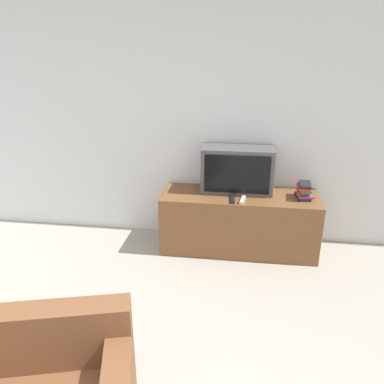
{
  "coord_description": "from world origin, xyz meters",
  "views": [
    {
      "loc": [
        0.71,
        -0.88,
        2.03
      ],
      "look_at": [
        0.26,
        2.3,
        0.78
      ],
      "focal_mm": 35.0,
      "sensor_mm": 36.0,
      "label": 1
    }
  ],
  "objects_px": {
    "book_stack": "(304,191)",
    "remote_on_stand": "(243,200)",
    "tv_stand": "(239,222)",
    "remote_secondary": "(233,199)",
    "television": "(237,170)"
  },
  "relations": [
    {
      "from": "remote_secondary",
      "to": "tv_stand",
      "type": "bearing_deg",
      "value": 64.63
    },
    {
      "from": "television",
      "to": "remote_secondary",
      "type": "distance_m",
      "value": 0.35
    },
    {
      "from": "television",
      "to": "remote_on_stand",
      "type": "bearing_deg",
      "value": -75.73
    },
    {
      "from": "book_stack",
      "to": "remote_secondary",
      "type": "xyz_separation_m",
      "value": [
        -0.7,
        -0.15,
        -0.07
      ]
    },
    {
      "from": "tv_stand",
      "to": "book_stack",
      "type": "distance_m",
      "value": 0.74
    },
    {
      "from": "tv_stand",
      "to": "television",
      "type": "bearing_deg",
      "value": 110.4
    },
    {
      "from": "television",
      "to": "remote_on_stand",
      "type": "distance_m",
      "value": 0.36
    },
    {
      "from": "television",
      "to": "book_stack",
      "type": "relative_size",
      "value": 3.13
    },
    {
      "from": "television",
      "to": "remote_secondary",
      "type": "xyz_separation_m",
      "value": [
        -0.03,
        -0.26,
        -0.22
      ]
    },
    {
      "from": "tv_stand",
      "to": "remote_secondary",
      "type": "relative_size",
      "value": 8.05
    },
    {
      "from": "television",
      "to": "remote_secondary",
      "type": "relative_size",
      "value": 3.67
    },
    {
      "from": "book_stack",
      "to": "television",
      "type": "bearing_deg",
      "value": 170.34
    },
    {
      "from": "remote_on_stand",
      "to": "tv_stand",
      "type": "bearing_deg",
      "value": 99.78
    },
    {
      "from": "book_stack",
      "to": "remote_on_stand",
      "type": "bearing_deg",
      "value": -165.31
    },
    {
      "from": "book_stack",
      "to": "remote_secondary",
      "type": "bearing_deg",
      "value": -167.93
    }
  ]
}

